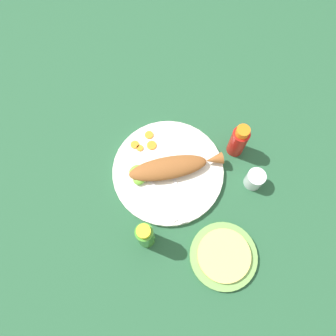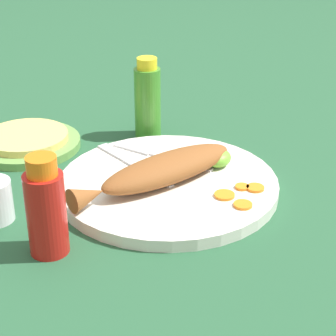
# 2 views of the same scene
# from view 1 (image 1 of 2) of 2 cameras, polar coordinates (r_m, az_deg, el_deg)

# --- Properties ---
(ground_plane) EXTENTS (4.00, 4.00, 0.00)m
(ground_plane) POSITION_cam_1_polar(r_m,az_deg,el_deg) (1.00, 0.00, -0.76)
(ground_plane) COLOR #235133
(main_plate) EXTENTS (0.33, 0.33, 0.02)m
(main_plate) POSITION_cam_1_polar(r_m,az_deg,el_deg) (0.99, 0.00, -0.59)
(main_plate) COLOR silver
(main_plate) RESTS_ON ground_plane
(fried_fish) EXTENTS (0.28, 0.15, 0.04)m
(fried_fish) POSITION_cam_1_polar(r_m,az_deg,el_deg) (0.96, 0.75, 0.14)
(fried_fish) COLOR brown
(fried_fish) RESTS_ON main_plate
(fork_near) EXTENTS (0.07, 0.18, 0.00)m
(fork_near) POSITION_cam_1_polar(r_m,az_deg,el_deg) (0.95, 1.64, -4.94)
(fork_near) COLOR silver
(fork_near) RESTS_ON main_plate
(fork_far) EXTENTS (0.02, 0.19, 0.00)m
(fork_far) POSITION_cam_1_polar(r_m,az_deg,el_deg) (0.95, -1.16, -5.21)
(fork_far) COLOR silver
(fork_far) RESTS_ON main_plate
(carrot_slice_near) EXTENTS (0.03, 0.03, 0.00)m
(carrot_slice_near) POSITION_cam_1_polar(r_m,az_deg,el_deg) (1.01, -2.71, 4.06)
(carrot_slice_near) COLOR orange
(carrot_slice_near) RESTS_ON main_plate
(carrot_slice_mid) EXTENTS (0.03, 0.03, 0.00)m
(carrot_slice_mid) POSITION_cam_1_polar(r_m,az_deg,el_deg) (1.02, -3.32, 5.77)
(carrot_slice_mid) COLOR orange
(carrot_slice_mid) RESTS_ON main_plate
(carrot_slice_far) EXTENTS (0.02, 0.02, 0.00)m
(carrot_slice_far) POSITION_cam_1_polar(r_m,az_deg,el_deg) (1.01, -4.92, 3.48)
(carrot_slice_far) COLOR orange
(carrot_slice_far) RESTS_ON main_plate
(carrot_slice_extra) EXTENTS (0.03, 0.03, 0.00)m
(carrot_slice_extra) POSITION_cam_1_polar(r_m,az_deg,el_deg) (1.01, -5.79, 4.06)
(carrot_slice_extra) COLOR orange
(carrot_slice_extra) RESTS_ON main_plate
(lime_wedge_main) EXTENTS (0.05, 0.04, 0.03)m
(lime_wedge_main) POSITION_cam_1_polar(r_m,az_deg,el_deg) (0.97, -5.48, -0.63)
(lime_wedge_main) COLOR #6BB233
(lime_wedge_main) RESTS_ON main_plate
(lime_wedge_side) EXTENTS (0.04, 0.03, 0.02)m
(lime_wedge_side) POSITION_cam_1_polar(r_m,az_deg,el_deg) (0.96, -4.99, -1.96)
(lime_wedge_side) COLOR #6BB233
(lime_wedge_side) RESTS_ON main_plate
(hot_sauce_bottle_red) EXTENTS (0.05, 0.05, 0.13)m
(hot_sauce_bottle_red) POSITION_cam_1_polar(r_m,az_deg,el_deg) (0.99, 12.16, 4.65)
(hot_sauce_bottle_red) COLOR #B21914
(hot_sauce_bottle_red) RESTS_ON ground_plane
(hot_sauce_bottle_green) EXTENTS (0.05, 0.05, 0.15)m
(hot_sauce_bottle_green) POSITION_cam_1_polar(r_m,az_deg,el_deg) (0.88, -3.96, -11.67)
(hot_sauce_bottle_green) COLOR #3D8428
(hot_sauce_bottle_green) RESTS_ON ground_plane
(salt_cup) EXTENTS (0.05, 0.05, 0.06)m
(salt_cup) POSITION_cam_1_polar(r_m,az_deg,el_deg) (0.99, 14.80, -1.98)
(salt_cup) COLOR silver
(salt_cup) RESTS_ON ground_plane
(tortilla_plate) EXTENTS (0.19, 0.19, 0.01)m
(tortilla_plate) POSITION_cam_1_polar(r_m,az_deg,el_deg) (0.95, 9.80, -14.74)
(tortilla_plate) COLOR #6B9E4C
(tortilla_plate) RESTS_ON ground_plane
(tortilla_stack) EXTENTS (0.15, 0.15, 0.01)m
(tortilla_stack) POSITION_cam_1_polar(r_m,az_deg,el_deg) (0.93, 9.93, -14.66)
(tortilla_stack) COLOR #E0C666
(tortilla_stack) RESTS_ON tortilla_plate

